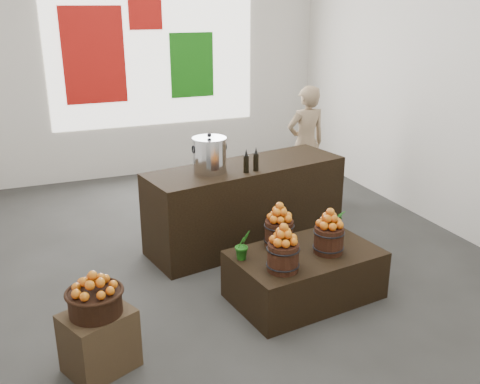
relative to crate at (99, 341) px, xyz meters
name	(u,v)px	position (x,y,z in m)	size (l,w,h in m)	color
ground	(212,266)	(1.33, 1.27, -0.24)	(7.00, 7.00, 0.00)	#373734
back_wall	(134,47)	(1.33, 4.77, 1.76)	(6.00, 0.04, 4.00)	silver
back_opening	(153,47)	(1.63, 4.75, 1.76)	(3.20, 0.02, 2.40)	white
deco_red_left	(94,56)	(0.73, 4.74, 1.66)	(0.90, 0.04, 1.40)	#B9130E
deco_green_right	(192,65)	(2.23, 4.74, 1.46)	(0.70, 0.04, 1.00)	#166C10
deco_red_upper	(145,12)	(1.53, 4.74, 2.26)	(0.50, 0.04, 0.50)	#B9130E
crate	(99,341)	(0.00, 0.00, 0.00)	(0.49, 0.40, 0.49)	#4F3C25
wicker_basket	(95,302)	(0.00, 0.00, 0.33)	(0.39, 0.39, 0.18)	black
apples_in_basket	(93,282)	(0.00, 0.00, 0.50)	(0.30, 0.30, 0.16)	#A50905
display_table	(305,274)	(1.94, 0.36, -0.01)	(1.35, 0.83, 0.47)	black
apple_bucket_front_left	(283,257)	(1.59, 0.12, 0.35)	(0.27, 0.27, 0.25)	#37170F
apples_in_bucket_front_left	(284,234)	(1.59, 0.12, 0.56)	(0.20, 0.20, 0.18)	#A50905
apple_bucket_front_right	(329,240)	(2.13, 0.28, 0.35)	(0.27, 0.27, 0.25)	#37170F
apples_in_bucket_front_right	(330,218)	(2.13, 0.28, 0.56)	(0.20, 0.20, 0.18)	#A50905
apple_bucket_rear	(279,233)	(1.77, 0.58, 0.35)	(0.27, 0.27, 0.25)	#37170F
apples_in_bucket_rear	(280,212)	(1.77, 0.58, 0.56)	(0.20, 0.20, 0.18)	#A50905
herb_garnish_right	(332,223)	(2.36, 0.60, 0.35)	(0.23, 0.20, 0.25)	#1B6214
herb_garnish_left	(243,245)	(1.35, 0.45, 0.36)	(0.15, 0.12, 0.27)	#1B6214
counter	(246,204)	(1.90, 1.70, 0.23)	(2.29, 0.73, 0.94)	black
stock_pot_left	(210,156)	(1.44, 1.61, 0.87)	(0.35, 0.35, 0.35)	silver
oil_cruets	(258,159)	(1.95, 1.47, 0.82)	(0.17, 0.06, 0.26)	black
shopper	(306,143)	(3.24, 2.78, 0.55)	(0.58, 0.38, 1.59)	#8E7557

